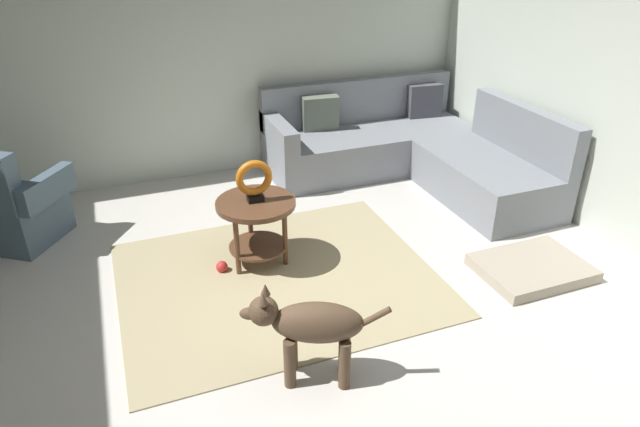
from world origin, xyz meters
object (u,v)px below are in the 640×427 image
armchair (11,208)px  side_table (256,216)px  dog (310,326)px  dog_toy_ball (222,267)px  sectional_couch (409,151)px  dog_bed_mat (532,268)px  torus_sculpture (254,180)px

armchair → side_table: (1.78, -1.03, 0.09)m
dog → dog_toy_ball: size_ratio=8.87×
sectional_couch → side_table: size_ratio=3.75×
sectional_couch → dog_bed_mat: bearing=-90.2°
dog_toy_ball → torus_sculpture: bearing=5.3°
side_table → dog_toy_ball: side_table is taller
side_table → torus_sculpture: torus_sculpture is taller
side_table → dog_bed_mat: size_ratio=0.75×
side_table → dog_toy_ball: (-0.30, -0.03, -0.37)m
side_table → dog: dog is taller
armchair → side_table: 2.06m
sectional_couch → dog_bed_mat: sectional_couch is taller
dog_toy_ball → dog_bed_mat: bearing=-21.6°
sectional_couch → dog_toy_ball: (-2.21, -1.07, -0.24)m
armchair → dog_bed_mat: armchair is taller
dog_bed_mat → armchair: bearing=152.4°
side_table → torus_sculpture: bearing=-91.8°
dog_bed_mat → dog_toy_ball: size_ratio=8.87×
sectional_couch → dog: 3.07m
sectional_couch → dog: size_ratio=2.81×
dog_bed_mat → dog: bearing=-167.8°
side_table → torus_sculpture: 0.29m
dog → dog_toy_ball: 1.36m
sectional_couch → side_table: (-1.90, -1.04, 0.13)m
dog_bed_mat → dog: 2.03m
side_table → dog_bed_mat: (1.90, -0.90, -0.37)m
armchair → torus_sculpture: bearing=4.3°
armchair → dog: (1.73, -2.35, 0.05)m
sectional_couch → dog_bed_mat: 1.96m
dog_toy_ball → sectional_couch: bearing=25.9°
sectional_couch → dog_bed_mat: size_ratio=2.81×
torus_sculpture → dog: (-0.06, -1.32, -0.33)m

